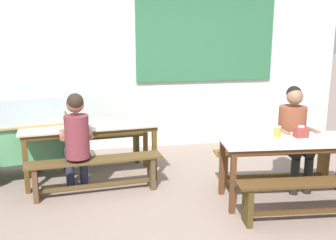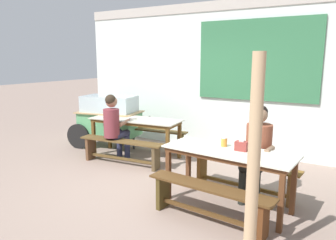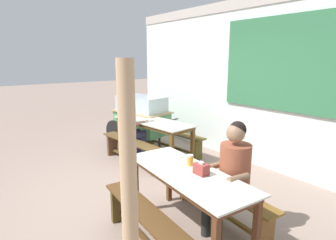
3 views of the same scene
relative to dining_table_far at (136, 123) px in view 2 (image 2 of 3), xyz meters
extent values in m
plane|color=gray|center=(1.07, -1.03, -0.70)|extent=(40.00, 40.00, 0.00)
cube|color=silver|center=(1.07, 1.39, 0.75)|extent=(6.57, 0.12, 2.90)
cube|color=#347349|center=(1.97, 1.30, 1.22)|extent=(2.36, 0.03, 1.56)
cube|color=#B9B1A8|center=(1.07, 1.41, 2.30)|extent=(6.57, 0.20, 0.20)
cube|color=#B7B5A1|center=(0.00, 0.00, 0.07)|extent=(1.88, 0.84, 0.02)
cube|color=brown|center=(0.00, 0.00, 0.03)|extent=(1.79, 0.77, 0.06)
cube|color=brown|center=(0.80, 0.35, -0.35)|extent=(0.07, 0.07, 0.69)
cube|color=brown|center=(0.85, -0.19, -0.35)|extent=(0.07, 0.07, 0.69)
cube|color=brown|center=(-0.85, 0.19, -0.35)|extent=(0.07, 0.07, 0.69)
cube|color=brown|center=(-0.80, -0.35, -0.35)|extent=(0.07, 0.07, 0.69)
cube|color=silver|center=(2.36, -1.16, 0.07)|extent=(1.76, 0.78, 0.02)
cube|color=brown|center=(2.36, -1.16, 0.03)|extent=(1.67, 0.72, 0.06)
cube|color=brown|center=(3.15, -0.96, -0.35)|extent=(0.06, 0.06, 0.69)
cube|color=brown|center=(3.11, -1.48, -0.35)|extent=(0.06, 0.06, 0.69)
cube|color=brown|center=(1.61, -0.83, -0.35)|extent=(0.06, 0.06, 0.69)
cube|color=brown|center=(1.57, -1.35, -0.35)|extent=(0.06, 0.06, 0.69)
cube|color=brown|center=(-0.05, 0.53, -0.25)|extent=(1.74, 0.41, 0.03)
cube|color=#52481C|center=(0.69, 0.60, -0.48)|extent=(0.08, 0.21, 0.44)
cube|color=brown|center=(-0.79, 0.45, -0.48)|extent=(0.08, 0.21, 0.44)
cube|color=brown|center=(-0.05, 0.53, -0.59)|extent=(1.44, 0.18, 0.04)
cube|color=brown|center=(0.05, -0.53, -0.25)|extent=(1.70, 0.43, 0.03)
cube|color=brown|center=(0.77, -0.46, -0.48)|extent=(0.08, 0.23, 0.43)
cube|color=brown|center=(-0.67, -0.60, -0.48)|extent=(0.08, 0.23, 0.43)
cube|color=brown|center=(0.05, -0.53, -0.59)|extent=(1.40, 0.18, 0.04)
cube|color=brown|center=(2.40, -0.63, -0.24)|extent=(1.63, 0.39, 0.02)
cube|color=brown|center=(3.09, -0.68, -0.48)|extent=(0.08, 0.23, 0.44)
cube|color=brown|center=(1.72, -0.57, -0.48)|extent=(0.08, 0.23, 0.44)
cube|color=brown|center=(2.40, -0.63, -0.59)|extent=(1.33, 0.15, 0.04)
cube|color=#503418|center=(2.32, -1.68, -0.25)|extent=(1.61, 0.40, 0.03)
cube|color=#572E16|center=(2.99, -1.74, -0.48)|extent=(0.08, 0.23, 0.44)
cube|color=#493B19|center=(1.64, -1.63, -0.48)|extent=(0.08, 0.23, 0.44)
cube|color=#503418|center=(2.32, -1.68, -0.59)|extent=(1.31, 0.15, 0.04)
cube|color=#5AA76C|center=(-0.94, 0.32, -0.17)|extent=(1.37, 0.93, 0.50)
cube|color=silver|center=(-0.94, 0.32, 0.26)|extent=(1.24, 0.84, 0.37)
cube|color=tan|center=(-0.94, 0.32, 0.09)|extent=(1.47, 1.02, 0.02)
cylinder|color=black|center=(-1.59, 0.58, -0.42)|extent=(0.55, 0.15, 0.55)
cylinder|color=black|center=(-1.44, -0.17, -0.42)|extent=(0.55, 0.15, 0.55)
cylinder|color=#333333|center=(-0.38, 0.43, -0.56)|extent=(0.05, 0.05, 0.27)
cylinder|color=#3F3F3F|center=(-0.15, 0.47, -0.02)|extent=(0.17, 0.70, 0.04)
cylinder|color=#2E3252|center=(-0.10, -0.16, -0.46)|extent=(0.11, 0.11, 0.46)
cylinder|color=#2E3252|center=(-0.28, -0.18, -0.46)|extent=(0.11, 0.11, 0.46)
cylinder|color=#2E3252|center=(-0.08, -0.35, -0.18)|extent=(0.18, 0.43, 0.13)
cylinder|color=#2E3252|center=(-0.26, -0.37, -0.18)|extent=(0.18, 0.43, 0.13)
cylinder|color=brown|center=(-0.15, -0.55, 0.07)|extent=(0.29, 0.29, 0.53)
sphere|color=#96634B|center=(-0.15, -0.53, 0.47)|extent=(0.21, 0.21, 0.21)
sphere|color=#2D2319|center=(-0.15, -0.56, 0.51)|extent=(0.20, 0.20, 0.20)
cylinder|color=#96634B|center=(0.00, -0.35, 0.06)|extent=(0.10, 0.31, 0.10)
cylinder|color=#96634B|center=(-0.33, -0.39, 0.06)|extent=(0.10, 0.31, 0.08)
cylinder|color=black|center=(2.51, -0.99, -0.46)|extent=(0.11, 0.11, 0.46)
cylinder|color=black|center=(2.69, -0.99, -0.46)|extent=(0.11, 0.11, 0.46)
cylinder|color=black|center=(2.52, -0.82, -0.18)|extent=(0.14, 0.39, 0.13)
cylinder|color=black|center=(2.70, -0.82, -0.18)|extent=(0.14, 0.39, 0.13)
cylinder|color=brown|center=(2.61, -0.65, 0.08)|extent=(0.35, 0.35, 0.55)
sphere|color=#8C694E|center=(2.61, -0.67, 0.49)|extent=(0.21, 0.21, 0.21)
sphere|color=black|center=(2.61, -0.64, 0.53)|extent=(0.19, 0.19, 0.19)
cylinder|color=#8C694E|center=(2.41, -0.82, 0.07)|extent=(0.08, 0.30, 0.08)
cylinder|color=#8C694E|center=(2.80, -0.83, 0.07)|extent=(0.08, 0.31, 0.09)
cube|color=brown|center=(2.50, -1.08, 0.14)|extent=(0.16, 0.11, 0.12)
cube|color=white|center=(2.50, -1.08, 0.21)|extent=(0.06, 0.03, 0.02)
cylinder|color=gold|center=(2.24, -1.00, 0.14)|extent=(0.08, 0.08, 0.11)
cylinder|color=white|center=(2.24, -1.00, 0.20)|extent=(0.07, 0.07, 0.02)
cylinder|color=silver|center=(-0.04, -0.06, 0.10)|extent=(0.16, 0.16, 0.04)
cylinder|color=tan|center=(2.99, -2.23, 0.31)|extent=(0.12, 0.12, 2.01)
camera|label=1|loc=(0.07, -5.41, 1.44)|focal=43.50mm
camera|label=2|loc=(3.74, -5.00, 1.25)|focal=34.24mm
camera|label=3|loc=(4.53, -3.08, 1.31)|focal=29.83mm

